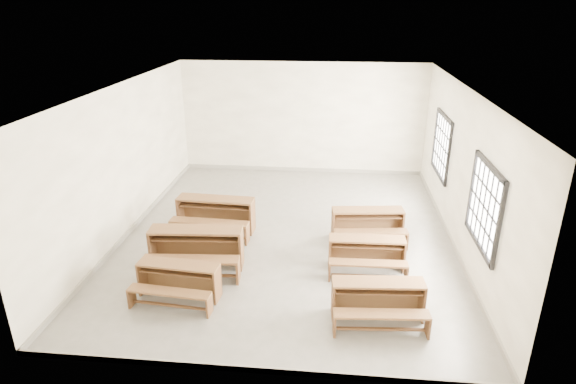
# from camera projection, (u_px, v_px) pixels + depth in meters

# --- Properties ---
(room) EXTENTS (8.50, 8.50, 3.20)m
(room) POSITION_uv_depth(u_px,v_px,m) (292.00, 140.00, 9.73)
(room) COLOR gray
(room) RESTS_ON ground
(desk_set_0) EXTENTS (1.46, 0.85, 0.63)m
(desk_set_0) POSITION_uv_depth(u_px,v_px,m) (178.00, 278.00, 8.19)
(desk_set_0) COLOR brown
(desk_set_0) RESTS_ON ground
(desk_set_1) EXTENTS (1.81, 1.02, 0.79)m
(desk_set_1) POSITION_uv_depth(u_px,v_px,m) (196.00, 246.00, 9.08)
(desk_set_1) COLOR brown
(desk_set_1) RESTS_ON ground
(desk_set_2) EXTENTS (1.73, 0.97, 0.76)m
(desk_set_2) POSITION_uv_depth(u_px,v_px,m) (215.00, 212.00, 10.55)
(desk_set_2) COLOR brown
(desk_set_2) RESTS_ON ground
(desk_set_3) EXTENTS (1.51, 0.86, 0.66)m
(desk_set_3) POSITION_uv_depth(u_px,v_px,m) (378.00, 298.00, 7.62)
(desk_set_3) COLOR brown
(desk_set_3) RESTS_ON ground
(desk_set_4) EXTENTS (1.44, 0.78, 0.64)m
(desk_set_4) POSITION_uv_depth(u_px,v_px,m) (367.00, 252.00, 9.04)
(desk_set_4) COLOR brown
(desk_set_4) RESTS_ON ground
(desk_set_5) EXTENTS (1.58, 0.95, 0.68)m
(desk_set_5) POSITION_uv_depth(u_px,v_px,m) (368.00, 222.00, 10.19)
(desk_set_5) COLOR brown
(desk_set_5) RESTS_ON ground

